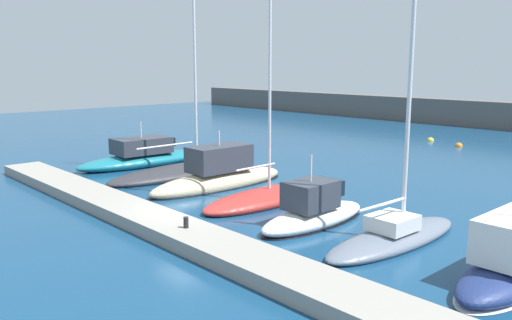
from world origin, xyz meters
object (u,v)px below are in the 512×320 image
object	(u,v)px
mooring_buoy_orange	(459,146)
motorboat_teal_nearest	(144,156)
motorboat_sand_third	(220,176)
sailboat_slate_sixth	(394,234)
sailboat_red_fourth	(266,197)
motorboat_white_fifth	(314,212)
sailboat_charcoal_second	(182,171)
dock_bollard	(186,222)
mooring_buoy_yellow	(430,141)

from	to	relation	value
mooring_buoy_orange	motorboat_teal_nearest	bearing A→B (deg)	-114.14
motorboat_sand_third	sailboat_slate_sixth	world-z (taller)	sailboat_slate_sixth
sailboat_red_fourth	motorboat_white_fifth	distance (m)	4.19
motorboat_sand_third	mooring_buoy_orange	xyz separation A→B (m)	(2.15, 24.18, -0.59)
sailboat_charcoal_second	sailboat_slate_sixth	xyz separation A→B (m)	(16.17, -1.21, 0.08)
motorboat_teal_nearest	sailboat_red_fourth	bearing A→B (deg)	-90.77
sailboat_charcoal_second	motorboat_sand_third	xyz separation A→B (m)	(4.13, -0.25, 0.34)
motorboat_sand_third	sailboat_red_fourth	distance (m)	4.29
sailboat_red_fourth	motorboat_white_fifth	size ratio (longest dim) A/B	2.19
motorboat_white_fifth	dock_bollard	world-z (taller)	motorboat_white_fifth
mooring_buoy_yellow	dock_bollard	world-z (taller)	dock_bollard
sailboat_charcoal_second	mooring_buoy_yellow	size ratio (longest dim) A/B	28.14
sailboat_charcoal_second	motorboat_white_fifth	world-z (taller)	sailboat_charcoal_second
sailboat_red_fourth	dock_bollard	bearing A→B (deg)	-162.77
sailboat_red_fourth	mooring_buoy_yellow	world-z (taller)	sailboat_red_fourth
motorboat_sand_third	sailboat_red_fourth	xyz separation A→B (m)	(4.25, -0.47, -0.32)
motorboat_teal_nearest	sailboat_red_fourth	size ratio (longest dim) A/B	0.70
motorboat_white_fifth	mooring_buoy_orange	xyz separation A→B (m)	(-6.17, 25.63, -0.53)
motorboat_sand_third	dock_bollard	bearing A→B (deg)	-136.58
sailboat_slate_sixth	dock_bollard	world-z (taller)	sailboat_slate_sixth
mooring_buoy_orange	mooring_buoy_yellow	xyz separation A→B (m)	(-3.33, 1.28, 0.00)
mooring_buoy_yellow	motorboat_white_fifth	bearing A→B (deg)	-70.56
motorboat_sand_third	motorboat_white_fifth	xyz separation A→B (m)	(8.32, -1.45, -0.06)
motorboat_white_fifth	mooring_buoy_yellow	size ratio (longest dim) A/B	10.43
motorboat_sand_third	motorboat_teal_nearest	bearing A→B (deg)	88.86
sailboat_red_fourth	motorboat_white_fifth	xyz separation A→B (m)	(4.07, -0.98, 0.25)
sailboat_charcoal_second	motorboat_white_fifth	distance (m)	12.57
sailboat_charcoal_second	sailboat_red_fourth	world-z (taller)	sailboat_charcoal_second
sailboat_charcoal_second	mooring_buoy_orange	size ratio (longest dim) A/B	26.91
sailboat_red_fourth	sailboat_slate_sixth	xyz separation A→B (m)	(7.79, -0.49, 0.05)
sailboat_red_fourth	dock_bollard	size ratio (longest dim) A/B	31.60
motorboat_sand_third	sailboat_charcoal_second	bearing A→B (deg)	86.80
motorboat_teal_nearest	sailboat_charcoal_second	world-z (taller)	sailboat_charcoal_second
motorboat_white_fifth	sailboat_slate_sixth	world-z (taller)	sailboat_slate_sixth
sailboat_slate_sixth	dock_bollard	xyz separation A→B (m)	(-5.60, -5.89, 0.44)
motorboat_teal_nearest	sailboat_red_fourth	distance (m)	12.87
sailboat_charcoal_second	motorboat_sand_third	world-z (taller)	sailboat_charcoal_second
motorboat_sand_third	mooring_buoy_yellow	world-z (taller)	motorboat_sand_third
motorboat_white_fifth	dock_bollard	bearing A→B (deg)	159.35
sailboat_charcoal_second	mooring_buoy_orange	xyz separation A→B (m)	(6.28, 23.94, -0.25)
motorboat_white_fifth	sailboat_charcoal_second	bearing A→B (deg)	80.77
dock_bollard	mooring_buoy_orange	bearing A→B (deg)	97.87
motorboat_teal_nearest	sailboat_charcoal_second	distance (m)	4.48
sailboat_slate_sixth	mooring_buoy_yellow	bearing A→B (deg)	28.03
motorboat_sand_third	motorboat_white_fifth	distance (m)	8.44
motorboat_white_fifth	sailboat_red_fourth	bearing A→B (deg)	75.03
motorboat_sand_third	sailboat_red_fourth	world-z (taller)	sailboat_red_fourth
sailboat_charcoal_second	mooring_buoy_yellow	distance (m)	25.39
sailboat_slate_sixth	mooring_buoy_yellow	xyz separation A→B (m)	(-13.22, 26.42, -0.33)
motorboat_teal_nearest	motorboat_white_fifth	bearing A→B (deg)	-93.34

